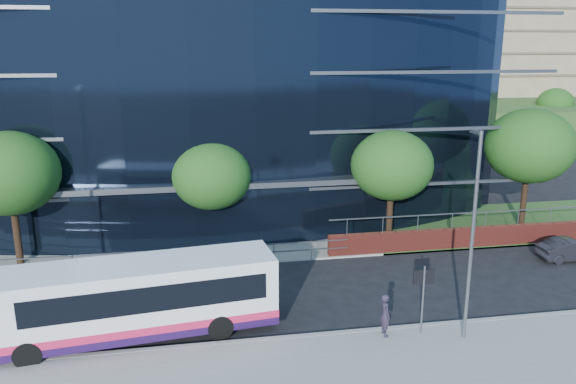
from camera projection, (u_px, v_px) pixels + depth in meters
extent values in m
plane|color=black|center=(300.00, 326.00, 22.72)|extent=(200.00, 200.00, 0.00)
cube|color=gray|center=(305.00, 337.00, 21.75)|extent=(80.00, 0.25, 0.16)
cube|color=gold|center=(304.00, 336.00, 21.96)|extent=(80.00, 0.08, 0.01)
cube|color=gold|center=(303.00, 334.00, 22.10)|extent=(80.00, 0.08, 0.01)
cube|color=gray|center=(160.00, 243.00, 32.19)|extent=(50.00, 8.00, 0.10)
cube|color=black|center=(189.00, 86.00, 42.90)|extent=(38.00, 16.00, 16.00)
cube|color=#595E66|center=(193.00, 186.00, 30.17)|extent=(22.00, 1.20, 0.30)
cube|color=slate|center=(114.00, 253.00, 27.79)|extent=(24.00, 0.05, 0.05)
cube|color=slate|center=(115.00, 262.00, 27.90)|extent=(24.00, 0.05, 0.05)
cylinder|color=slate|center=(115.00, 263.00, 27.91)|extent=(0.04, 0.04, 1.10)
cube|color=#2D511E|center=(442.00, 110.00, 80.93)|extent=(60.00, 42.00, 4.00)
cube|color=gray|center=(444.00, 2.00, 79.04)|extent=(50.00, 12.00, 26.00)
cylinder|color=slate|center=(423.00, 300.00, 21.56)|extent=(0.08, 0.08, 2.80)
cube|color=black|center=(424.00, 277.00, 21.34)|extent=(0.85, 0.06, 0.60)
cylinder|color=black|center=(17.00, 235.00, 28.71)|extent=(0.36, 0.36, 3.30)
ellipsoid|color=#294F16|center=(9.00, 173.00, 27.89)|extent=(4.95, 4.95, 4.21)
cylinder|color=black|center=(213.00, 225.00, 30.91)|extent=(0.36, 0.36, 2.86)
ellipsoid|color=#294F16|center=(212.00, 176.00, 30.20)|extent=(4.29, 4.29, 3.65)
cylinder|color=black|center=(389.00, 217.00, 32.08)|extent=(0.36, 0.36, 3.08)
ellipsoid|color=#294F16|center=(392.00, 165.00, 31.32)|extent=(4.62, 4.62, 3.93)
cylinder|color=black|center=(524.00, 201.00, 34.48)|extent=(0.36, 0.36, 3.52)
ellipsoid|color=#294F16|center=(530.00, 146.00, 33.61)|extent=(5.28, 5.28, 4.49)
cylinder|color=black|center=(437.00, 131.00, 64.46)|extent=(0.36, 0.36, 3.08)
ellipsoid|color=#294F16|center=(439.00, 104.00, 63.70)|extent=(4.62, 4.62, 3.93)
cylinder|color=black|center=(552.00, 126.00, 69.07)|extent=(0.36, 0.36, 2.86)
ellipsoid|color=#294F16|center=(555.00, 103.00, 68.36)|extent=(4.29, 4.29, 3.65)
cylinder|color=slate|center=(472.00, 239.00, 20.58)|extent=(0.14, 0.14, 8.00)
cube|color=slate|center=(476.00, 132.00, 19.92)|extent=(0.15, 0.70, 0.12)
cube|color=white|center=(131.00, 297.00, 21.48)|extent=(11.30, 3.83, 2.67)
cube|color=#230F3F|center=(133.00, 325.00, 21.78)|extent=(11.32, 3.89, 0.30)
cube|color=#D51F4E|center=(132.00, 318.00, 21.71)|extent=(11.32, 3.89, 0.30)
cube|color=black|center=(146.00, 286.00, 21.56)|extent=(9.11, 3.62, 1.01)
cylinder|color=black|center=(27.00, 355.00, 19.71)|extent=(1.04, 0.42, 1.01)
cylinder|color=black|center=(220.00, 327.00, 21.63)|extent=(1.04, 0.42, 1.01)
imported|color=black|center=(571.00, 249.00, 29.66)|extent=(3.54, 1.24, 1.16)
imported|color=#272031|center=(385.00, 315.00, 21.55)|extent=(0.42, 0.63, 1.71)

